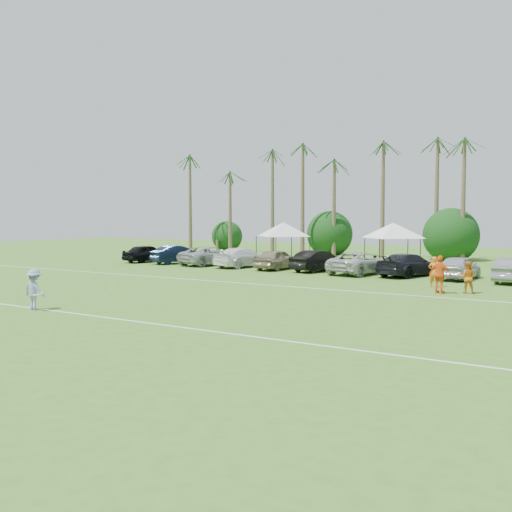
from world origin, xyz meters
The scene contains 28 objects.
ground centered at (0.00, 0.00, 0.00)m, with size 120.00×120.00×0.00m, color #407021.
field_lines centered at (0.00, 8.00, 0.01)m, with size 80.00×12.10×0.01m.
palm_tree_0 centered at (-22.00, 38.00, 7.48)m, with size 2.40×2.40×8.90m.
palm_tree_1 centered at (-17.00, 38.00, 8.35)m, with size 2.40×2.40×9.90m.
palm_tree_2 centered at (-12.00, 38.00, 9.21)m, with size 2.40×2.40×10.90m.
palm_tree_3 centered at (-8.00, 38.00, 10.06)m, with size 2.40×2.40×11.90m.
palm_tree_4 centered at (-4.00, 38.00, 7.48)m, with size 2.40×2.40×8.90m.
palm_tree_5 centered at (0.00, 38.00, 8.35)m, with size 2.40×2.40×9.90m.
palm_tree_6 centered at (4.00, 38.00, 9.21)m, with size 2.40×2.40×10.90m.
palm_tree_7 centered at (8.00, 38.00, 10.06)m, with size 2.40×2.40×11.90m.
bush_tree_0 centered at (-19.00, 39.00, 1.80)m, with size 4.00×4.00×4.00m.
bush_tree_1 centered at (-6.00, 39.00, 1.80)m, with size 4.00×4.00×4.00m.
bush_tree_2 centered at (6.00, 39.00, 1.80)m, with size 4.00×4.00×4.00m.
sideline_player_a centered at (9.61, 17.87, 0.83)m, with size 0.61×0.40×1.66m, color orange.
sideline_player_b centered at (11.64, 16.27, 0.79)m, with size 0.77×0.60×1.59m, color orange.
sideline_player_c centered at (10.49, 15.48, 0.95)m, with size 1.11×0.46×1.90m, color orange.
canopy_tent_left centered at (-4.51, 26.72, 3.34)m, with size 4.81×4.81×3.90m.
canopy_tent_right centered at (4.17, 27.57, 3.35)m, with size 4.82×4.82×3.91m.
frisbee_player centered at (-2.44, 1.80, 0.83)m, with size 1.08×0.65×1.66m.
parked_car_0 centered at (-15.19, 22.57, 0.73)m, with size 1.72×4.29×1.46m, color black.
parked_car_1 centered at (-12.05, 22.73, 0.73)m, with size 1.55×4.43×1.46m, color #0E1A33.
parked_car_2 centered at (-8.91, 22.87, 0.73)m, with size 2.42×5.26×1.46m, color #ACAFB2.
parked_car_3 centered at (-5.77, 22.70, 0.73)m, with size 2.05×5.03×1.46m, color white.
parked_car_4 centered at (-2.63, 22.37, 0.73)m, with size 1.72×4.29×1.46m, color gray.
parked_car_5 centered at (0.51, 22.62, 0.73)m, with size 1.55×4.43×1.46m, color black.
parked_car_6 centered at (3.65, 22.37, 0.73)m, with size 2.42×5.26×1.46m, color #BDBDBE.
parked_car_7 centered at (6.79, 22.68, 0.73)m, with size 2.05×5.03×1.46m, color black.
parked_car_8 centered at (9.93, 22.54, 0.73)m, with size 1.72×4.29×1.46m, color #B6B5BF.
Camera 1 is at (17.37, -13.17, 3.82)m, focal length 40.00 mm.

